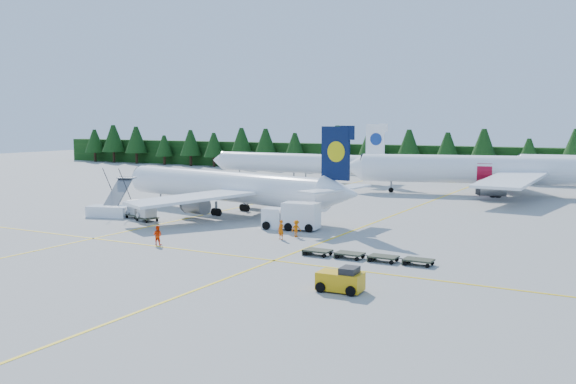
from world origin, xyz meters
The scene contains 16 objects.
ground centered at (0.00, 0.00, 0.00)m, with size 320.00×320.00×0.00m, color #A09F9A.
taxi_stripe_a centered at (-14.00, 20.00, 0.01)m, with size 0.25×120.00×0.01m, color yellow.
taxi_stripe_b centered at (6.00, 20.00, 0.01)m, with size 0.25×120.00×0.01m, color yellow.
taxi_stripe_cross centered at (0.00, -6.00, 0.01)m, with size 80.00×0.25×0.01m, color yellow.
treeline_hedge centered at (0.00, 82.00, 3.00)m, with size 220.00×4.00×6.00m, color black.
airliner_navy centered at (-13.79, 14.58, 3.19)m, with size 36.26×29.58×10.62m.
airliner_red centered at (10.08, 48.59, 3.78)m, with size 42.45×34.51×12.56m.
airliner_far_left centered at (-27.33, 56.00, 3.33)m, with size 36.49×3.81×10.62m.
airstairs centered at (-23.02, 5.55, 0.94)m, with size 5.32×7.22×4.33m.
service_truck centered at (0.06, 7.77, 1.41)m, with size 6.13×2.98×2.84m.
baggage_tug centered at (14.62, -11.94, 0.78)m, with size 3.04×1.72×1.59m.
dolly_train centered at (12.46, -2.22, 0.43)m, with size 10.79×1.96×0.13m.
uld_pair centered at (-17.94, 5.19, 1.17)m, with size 5.26×3.44×1.73m.
crew_a centered at (1.92, 2.35, 0.93)m, with size 0.67×0.44×1.85m, color #E95C04.
crew_b centered at (-6.52, -5.46, 0.89)m, with size 0.86×0.67×1.77m, color #FF3805.
crew_c centered at (2.59, 4.17, 0.83)m, with size 0.68×0.46×1.65m, color orange.
Camera 1 is at (31.58, -49.79, 11.25)m, focal length 40.00 mm.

